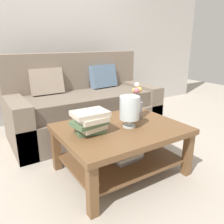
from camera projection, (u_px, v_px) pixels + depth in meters
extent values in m
plane|color=#ADA393|center=(106.00, 156.00, 2.46)|extent=(10.00, 10.00, 0.00)
cube|color=#BCB7B2|center=(49.00, 31.00, 3.38)|extent=(6.40, 0.12, 2.70)
cube|color=#7A6B5B|center=(87.00, 120.00, 3.04)|extent=(1.94, 0.90, 0.36)
cube|color=#6E6052|center=(87.00, 101.00, 2.93)|extent=(1.70, 0.74, 0.20)
cube|color=#7A6B5B|center=(74.00, 78.00, 3.16)|extent=(1.94, 0.20, 0.70)
cube|color=#7A6B5B|center=(18.00, 124.00, 2.56)|extent=(0.20, 0.90, 0.60)
cube|color=#7A6B5B|center=(137.00, 103.00, 3.45)|extent=(0.20, 0.90, 0.60)
cube|color=gray|center=(47.00, 82.00, 2.82)|extent=(0.40, 0.19, 0.34)
cube|color=slate|center=(103.00, 76.00, 3.24)|extent=(0.42, 0.23, 0.34)
cube|color=brown|center=(121.00, 129.00, 2.05)|extent=(1.10, 0.86, 0.05)
cube|color=brown|center=(92.00, 191.00, 1.56)|extent=(0.07, 0.07, 0.41)
cube|color=brown|center=(188.00, 154.00, 2.07)|extent=(0.07, 0.07, 0.41)
cube|color=brown|center=(56.00, 149.00, 2.16)|extent=(0.07, 0.07, 0.41)
cube|color=brown|center=(137.00, 129.00, 2.67)|extent=(0.07, 0.07, 0.41)
cube|color=brown|center=(120.00, 158.00, 2.14)|extent=(0.98, 0.74, 0.02)
cube|color=slate|center=(125.00, 157.00, 2.10)|extent=(0.29, 0.22, 0.03)
cube|color=beige|center=(125.00, 154.00, 2.09)|extent=(0.29, 0.21, 0.03)
cube|color=#51704C|center=(90.00, 131.00, 1.90)|extent=(0.25, 0.18, 0.04)
cube|color=beige|center=(92.00, 127.00, 1.87)|extent=(0.24, 0.19, 0.04)
cube|color=#51704C|center=(89.00, 123.00, 1.87)|extent=(0.31, 0.24, 0.04)
cube|color=beige|center=(91.00, 118.00, 1.85)|extent=(0.24, 0.23, 0.04)
cube|color=beige|center=(90.00, 114.00, 1.84)|extent=(0.29, 0.22, 0.04)
cylinder|color=silver|center=(129.00, 126.00, 2.04)|extent=(0.12, 0.12, 0.02)
cylinder|color=silver|center=(129.00, 122.00, 2.03)|extent=(0.04, 0.04, 0.06)
cylinder|color=silver|center=(130.00, 108.00, 1.98)|extent=(0.18, 0.18, 0.21)
sphere|color=#3D6075|center=(127.00, 113.00, 1.99)|extent=(0.05, 0.05, 0.05)
sphere|color=#51704C|center=(131.00, 112.00, 2.02)|extent=(0.05, 0.05, 0.05)
cylinder|color=gray|center=(136.00, 110.00, 2.26)|extent=(0.12, 0.12, 0.17)
cylinder|color=gray|center=(137.00, 100.00, 2.23)|extent=(0.08, 0.08, 0.03)
cylinder|color=#426638|center=(139.00, 94.00, 2.24)|extent=(0.01, 0.01, 0.07)
sphere|color=#C66B7A|center=(139.00, 89.00, 2.22)|extent=(0.05, 0.05, 0.05)
cylinder|color=#426638|center=(137.00, 93.00, 2.23)|extent=(0.01, 0.01, 0.12)
sphere|color=silver|center=(137.00, 85.00, 2.21)|extent=(0.06, 0.06, 0.06)
cylinder|color=#426638|center=(134.00, 95.00, 2.22)|extent=(0.01, 0.01, 0.07)
sphere|color=gold|center=(134.00, 90.00, 2.21)|extent=(0.05, 0.05, 0.05)
cylinder|color=#426638|center=(136.00, 96.00, 2.18)|extent=(0.01, 0.01, 0.07)
sphere|color=#C66B7A|center=(137.00, 91.00, 2.16)|extent=(0.06, 0.06, 0.06)
cylinder|color=#426638|center=(139.00, 95.00, 2.20)|extent=(0.01, 0.01, 0.08)
sphere|color=gold|center=(139.00, 90.00, 2.18)|extent=(0.05, 0.05, 0.05)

